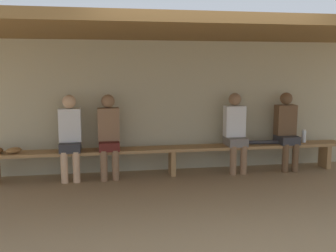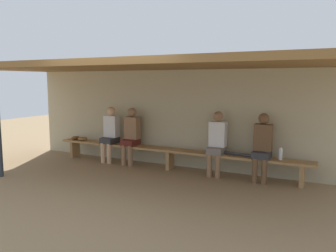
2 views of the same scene
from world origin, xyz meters
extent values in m
plane|color=#937754|center=(0.00, 0.00, 0.00)|extent=(24.00, 24.00, 0.00)
cube|color=#B7AD8C|center=(0.00, 2.00, 1.10)|extent=(8.00, 0.20, 2.20)
cube|color=brown|center=(0.00, 0.70, 2.26)|extent=(8.00, 2.80, 0.12)
cube|color=#9E7547|center=(0.00, 1.55, 0.43)|extent=(6.00, 0.36, 0.05)
cube|color=#9E7547|center=(-2.75, 1.55, 0.21)|extent=(0.08, 0.29, 0.41)
cube|color=#9E7547|center=(0.00, 1.55, 0.21)|extent=(0.08, 0.29, 0.41)
cube|color=#9E7547|center=(2.75, 1.55, 0.21)|extent=(0.08, 0.29, 0.41)
cube|color=#333338|center=(2.00, 1.53, 0.53)|extent=(0.32, 0.40, 0.14)
cylinder|color=brown|center=(1.91, 1.37, 0.24)|extent=(0.11, 0.11, 0.48)
cylinder|color=brown|center=(2.09, 1.37, 0.24)|extent=(0.11, 0.11, 0.48)
cube|color=brown|center=(2.00, 1.61, 0.86)|extent=(0.34, 0.20, 0.52)
sphere|color=brown|center=(2.00, 1.61, 1.23)|extent=(0.21, 0.21, 0.21)
cube|color=slate|center=(1.08, 1.53, 0.53)|extent=(0.32, 0.40, 0.14)
cylinder|color=#8C6647|center=(0.99, 1.37, 0.24)|extent=(0.11, 0.11, 0.48)
cylinder|color=#8C6647|center=(1.17, 1.37, 0.24)|extent=(0.11, 0.11, 0.48)
cube|color=white|center=(1.08, 1.61, 0.86)|extent=(0.34, 0.20, 0.52)
sphere|color=#8C6647|center=(1.08, 1.61, 1.23)|extent=(0.21, 0.21, 0.21)
cube|color=#333338|center=(-1.62, 1.53, 0.53)|extent=(0.32, 0.40, 0.14)
cylinder|color=#DBAD84|center=(-1.71, 1.37, 0.24)|extent=(0.11, 0.11, 0.48)
cylinder|color=#DBAD84|center=(-1.53, 1.37, 0.24)|extent=(0.11, 0.11, 0.48)
cube|color=white|center=(-1.62, 1.61, 0.86)|extent=(0.34, 0.20, 0.52)
sphere|color=#DBAD84|center=(-1.62, 1.61, 1.23)|extent=(0.21, 0.21, 0.21)
cube|color=#591E19|center=(-1.02, 1.53, 0.53)|extent=(0.32, 0.40, 0.14)
cylinder|color=#8C6647|center=(-1.11, 1.37, 0.24)|extent=(0.11, 0.11, 0.48)
cylinder|color=#8C6647|center=(-0.93, 1.37, 0.24)|extent=(0.11, 0.11, 0.48)
cube|color=#8C6647|center=(-1.02, 1.61, 0.86)|extent=(0.34, 0.20, 0.52)
sphere|color=#8C6647|center=(-1.02, 1.61, 1.23)|extent=(0.21, 0.21, 0.21)
cylinder|color=silver|center=(2.34, 1.57, 0.56)|extent=(0.07, 0.07, 0.20)
cylinder|color=white|center=(2.34, 1.57, 0.68)|extent=(0.05, 0.05, 0.02)
ellipsoid|color=brown|center=(-2.70, 1.53, 0.51)|extent=(0.19, 0.26, 0.09)
ellipsoid|color=olive|center=(-2.46, 1.52, 0.51)|extent=(0.29, 0.28, 0.09)
cylinder|color=#333338|center=(1.53, 1.55, 0.49)|extent=(0.80, 0.14, 0.07)
camera|label=1|loc=(-1.16, -4.63, 1.74)|focal=41.83mm
camera|label=2|loc=(3.32, -5.06, 1.94)|focal=36.42mm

